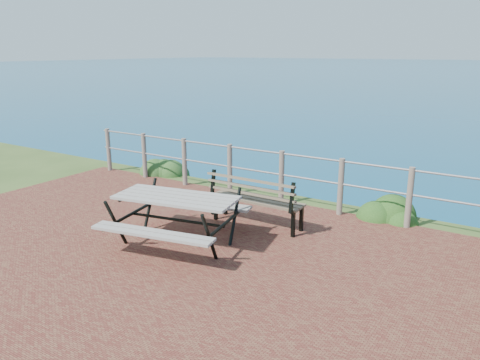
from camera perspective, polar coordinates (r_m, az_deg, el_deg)
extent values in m
cube|color=maroon|center=(6.27, -9.71, -11.11)|extent=(10.00, 7.00, 0.12)
cylinder|color=#6B5B4C|center=(11.48, -15.72, 3.58)|extent=(0.10, 0.10, 1.00)
cylinder|color=#6B5B4C|center=(10.67, -11.58, 2.95)|extent=(0.10, 0.10, 1.00)
cylinder|color=#6B5B4C|center=(9.92, -6.78, 2.21)|extent=(0.10, 0.10, 1.00)
cylinder|color=#6B5B4C|center=(9.25, -1.24, 1.34)|extent=(0.10, 0.10, 1.00)
cylinder|color=#6B5B4C|center=(8.68, 5.08, 0.33)|extent=(0.10, 0.10, 1.00)
cylinder|color=#6B5B4C|center=(8.23, 12.18, -0.81)|extent=(0.10, 0.10, 1.00)
cylinder|color=#6B5B4C|center=(7.93, 19.96, -2.05)|extent=(0.10, 0.10, 1.00)
cylinder|color=slate|center=(8.57, 5.15, 3.23)|extent=(9.40, 0.04, 0.04)
cylinder|color=slate|center=(8.67, 5.09, 0.65)|extent=(9.40, 0.04, 0.04)
cube|color=gray|center=(6.80, -7.81, -2.13)|extent=(1.87, 1.06, 0.04)
cube|color=gray|center=(6.89, -7.72, -4.45)|extent=(1.78, 0.60, 0.04)
cube|color=gray|center=(6.89, -7.72, -4.45)|extent=(1.78, 0.60, 0.04)
cylinder|color=black|center=(6.91, -7.71, -4.83)|extent=(1.49, 0.34, 0.04)
cube|color=brown|center=(7.58, 2.12, -2.43)|extent=(1.57, 0.39, 0.04)
cube|color=brown|center=(7.50, 2.14, -0.44)|extent=(1.57, 0.12, 0.36)
cube|color=black|center=(7.65, 2.10, -3.96)|extent=(0.05, 0.06, 0.43)
cube|color=black|center=(7.65, 2.10, -3.96)|extent=(0.05, 0.06, 0.43)
cube|color=black|center=(7.65, 2.10, -3.96)|extent=(0.05, 0.06, 0.43)
cube|color=black|center=(7.65, 2.10, -3.96)|extent=(0.05, 0.06, 0.43)
ellipsoid|color=#204D1D|center=(11.06, -9.09, 0.75)|extent=(0.75, 0.75, 0.48)
ellipsoid|color=#1C4314|center=(8.56, 17.79, -4.26)|extent=(0.80, 0.80, 0.55)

